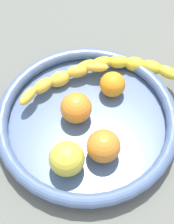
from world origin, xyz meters
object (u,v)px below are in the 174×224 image
object	(u,v)px
banana_draped_left	(61,79)
apple_yellow	(67,159)
orange_front	(113,84)
banana_draped_right	(135,67)
orange_mid_left	(103,146)
fruit_bowl	(87,119)
orange_mid_right	(76,108)

from	to	relation	value
banana_draped_left	apple_yellow	distance (cm)	18.60
orange_front	apple_yellow	size ratio (longest dim) A/B	0.83
orange_front	banana_draped_left	bearing A→B (deg)	-44.80
banana_draped_right	orange_front	distance (cm)	7.31
apple_yellow	banana_draped_right	bearing A→B (deg)	-158.55
orange_mid_left	apple_yellow	xyz separation A→B (cm)	(6.74, -1.87, 0.11)
fruit_bowl	banana_draped_left	bearing A→B (deg)	-93.97
banana_draped_right	orange_front	world-z (taller)	orange_front
banana_draped_left	banana_draped_right	size ratio (longest dim) A/B	1.08
orange_mid_left	orange_mid_right	xyz separation A→B (cm)	(-0.83, -9.71, -0.02)
orange_front	banana_draped_right	bearing A→B (deg)	-170.47
fruit_bowl	apple_yellow	world-z (taller)	apple_yellow
orange_front	orange_mid_right	xyz separation A→B (cm)	(9.58, 0.51, 0.42)
banana_draped_left	orange_mid_left	xyz separation A→B (cm)	(2.73, 17.86, 0.70)
orange_mid_left	apple_yellow	distance (cm)	6.99
fruit_bowl	apple_yellow	distance (cm)	10.92
orange_mid_right	apple_yellow	bearing A→B (deg)	46.02
fruit_bowl	banana_draped_left	distance (cm)	10.35
banana_draped_left	apple_yellow	world-z (taller)	apple_yellow
orange_front	orange_mid_left	size ratio (longest dim) A/B	0.86
orange_mid_right	fruit_bowl	bearing A→B (deg)	121.12
fruit_bowl	banana_draped_right	xyz separation A→B (cm)	(-15.59, -3.70, 1.76)
apple_yellow	orange_front	bearing A→B (deg)	-154.02
fruit_bowl	banana_draped_left	world-z (taller)	banana_draped_left
banana_draped_left	orange_mid_left	world-z (taller)	orange_mid_left
orange_mid_left	banana_draped_left	bearing A→B (deg)	-98.69
orange_front	orange_mid_left	world-z (taller)	orange_mid_left
orange_mid_left	orange_mid_right	world-z (taller)	same
orange_mid_left	banana_draped_right	bearing A→B (deg)	-147.01
banana_draped_left	orange_mid_right	distance (cm)	8.39
fruit_bowl	orange_front	xyz separation A→B (cm)	(-8.39, -2.49, 2.26)
banana_draped_left	apple_yellow	bearing A→B (deg)	59.38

